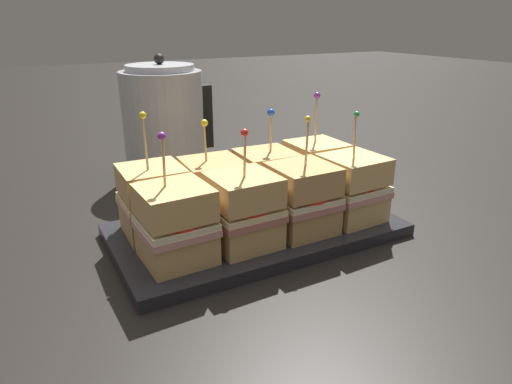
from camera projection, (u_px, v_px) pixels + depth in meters
ground_plane at (256, 235)px, 0.70m from camera, size 6.00×6.00×0.00m
serving_platter at (256, 230)px, 0.69m from camera, size 0.42×0.23×0.02m
sandwich_front_far_left at (175, 224)px, 0.57m from camera, size 0.09×0.09×0.17m
sandwich_front_center_left at (243, 211)px, 0.61m from camera, size 0.09×0.09×0.16m
sandwich_front_center_right at (302, 199)px, 0.65m from camera, size 0.09×0.09×0.17m
sandwich_front_far_right at (352, 188)px, 0.70m from camera, size 0.09×0.09×0.17m
sandwich_back_far_left at (153, 201)px, 0.65m from camera, size 0.09×0.09×0.18m
sandwich_back_center_left at (213, 190)px, 0.69m from camera, size 0.09×0.09×0.16m
sandwich_back_center_right at (266, 180)px, 0.73m from camera, size 0.09×0.09×0.16m
sandwich_back_far_right at (316, 171)px, 0.77m from camera, size 0.09×0.09×0.18m
kettle_steel at (164, 124)px, 0.91m from camera, size 0.18×0.16×0.25m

